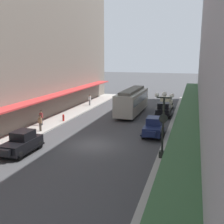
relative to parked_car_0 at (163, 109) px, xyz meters
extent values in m
plane|color=#424244|center=(-4.78, -13.50, -0.94)|extent=(200.00, 200.00, 0.00)
cube|color=#A8A59E|center=(-12.28, -13.50, -0.87)|extent=(3.00, 60.00, 0.15)
cube|color=#A8A59E|center=(2.72, -13.50, -0.87)|extent=(3.00, 60.00, 0.15)
cube|color=#BF3333|center=(-12.88, -13.50, 2.06)|extent=(1.80, 54.00, 0.16)
cube|color=#335933|center=(3.32, -13.50, 2.06)|extent=(1.80, 54.00, 0.16)
cube|color=black|center=(0.00, 0.03, -0.20)|extent=(1.78, 3.93, 0.80)
cube|color=black|center=(0.00, -0.22, 0.55)|extent=(1.47, 1.73, 0.70)
cube|color=#8C9EA8|center=(0.00, -0.22, 0.55)|extent=(1.40, 1.69, 0.42)
cube|color=black|center=(-0.04, 2.16, -0.15)|extent=(0.94, 0.38, 0.52)
cube|color=black|center=(-0.95, 0.01, -0.52)|extent=(0.31, 3.51, 0.12)
cube|color=black|center=(0.95, 0.05, -0.52)|extent=(0.31, 3.51, 0.12)
cylinder|color=black|center=(-0.84, 1.38, -0.60)|extent=(0.23, 0.68, 0.68)
cylinder|color=black|center=(0.78, 1.41, -0.60)|extent=(0.23, 0.68, 0.68)
cylinder|color=black|center=(-0.78, -1.35, -0.60)|extent=(0.23, 0.68, 0.68)
cylinder|color=black|center=(0.83, -1.31, -0.60)|extent=(0.23, 0.68, 0.68)
cube|color=#19234C|center=(0.06, -9.07, -0.20)|extent=(1.77, 3.93, 0.80)
cube|color=#19234C|center=(0.06, -8.82, 0.55)|extent=(1.47, 1.73, 0.70)
cube|color=#8C9EA8|center=(0.06, -8.82, 0.55)|extent=(1.40, 1.69, 0.42)
cube|color=#19234C|center=(0.10, -11.20, -0.15)|extent=(0.94, 0.38, 0.52)
cube|color=black|center=(1.01, -9.05, -0.52)|extent=(0.30, 3.51, 0.12)
cube|color=black|center=(-0.89, -9.09, -0.52)|extent=(0.30, 3.51, 0.12)
cylinder|color=black|center=(0.89, -10.42, -0.60)|extent=(0.23, 0.68, 0.68)
cylinder|color=black|center=(-0.72, -10.45, -0.60)|extent=(0.23, 0.68, 0.68)
cylinder|color=black|center=(0.84, -7.69, -0.60)|extent=(0.23, 0.68, 0.68)
cylinder|color=black|center=(-0.77, -7.72, -0.60)|extent=(0.23, 0.68, 0.68)
cube|color=black|center=(-9.56, -17.18, -0.20)|extent=(1.70, 3.90, 0.80)
cube|color=black|center=(-9.56, -16.93, 0.55)|extent=(1.44, 1.70, 0.70)
cube|color=#8C9EA8|center=(-9.56, -16.93, 0.55)|extent=(1.37, 1.67, 0.42)
cube|color=black|center=(-9.56, -19.31, -0.15)|extent=(0.94, 0.36, 0.52)
cube|color=black|center=(-8.61, -17.18, -0.52)|extent=(0.24, 3.51, 0.12)
cube|color=black|center=(-10.51, -17.18, -0.52)|extent=(0.24, 3.51, 0.12)
cylinder|color=black|center=(-8.75, -18.55, -0.60)|extent=(0.22, 0.68, 0.68)
cylinder|color=black|center=(-10.37, -18.55, -0.60)|extent=(0.22, 0.68, 0.68)
cylinder|color=black|center=(-8.75, -15.82, -0.60)|extent=(0.22, 0.68, 0.68)
cylinder|color=black|center=(-10.37, -15.82, -0.60)|extent=(0.22, 0.68, 0.68)
cube|color=beige|center=(-0.28, 5.06, -0.20)|extent=(1.88, 3.97, 0.80)
cube|color=beige|center=(-0.26, 5.31, 0.55)|extent=(1.52, 1.76, 0.70)
cube|color=#8C9EA8|center=(-0.26, 5.31, 0.55)|extent=(1.44, 1.73, 0.42)
cube|color=beige|center=(-0.37, 2.93, -0.15)|extent=(0.95, 0.40, 0.52)
cube|color=#6D6856|center=(0.67, 5.01, -0.52)|extent=(0.40, 3.52, 0.12)
cube|color=#6D6856|center=(-1.22, 5.10, -0.52)|extent=(0.40, 3.52, 0.12)
cylinder|color=black|center=(0.47, 3.66, -0.60)|extent=(0.25, 0.69, 0.68)
cylinder|color=black|center=(-1.14, 3.73, -0.60)|extent=(0.25, 0.69, 0.68)
cylinder|color=black|center=(0.59, 6.38, -0.60)|extent=(0.25, 0.69, 0.68)
cylinder|color=black|center=(-1.02, 6.46, -0.60)|extent=(0.25, 0.69, 0.68)
cube|color=#ADA899|center=(-4.26, 0.03, 0.81)|extent=(2.63, 9.63, 2.70)
cube|color=#5F5C54|center=(-4.26, 0.03, 2.34)|extent=(1.62, 8.66, 0.36)
cube|color=#8C9EA8|center=(-4.26, 0.03, 1.28)|extent=(2.65, 8.87, 0.95)
cube|color=black|center=(-4.22, 2.91, -0.74)|extent=(2.02, 1.23, 0.40)
cube|color=black|center=(-4.30, -2.85, -0.74)|extent=(2.02, 1.23, 0.40)
cube|color=black|center=(1.62, -15.13, -0.54)|extent=(0.44, 0.44, 0.50)
cylinder|color=black|center=(1.62, -15.13, 1.81)|extent=(0.16, 0.16, 4.20)
cube|color=black|center=(1.62, -15.13, 3.91)|extent=(1.10, 0.10, 0.10)
sphere|color=white|center=(1.07, -15.13, 4.09)|extent=(0.32, 0.32, 0.32)
sphere|color=white|center=(2.17, -15.13, 4.09)|extent=(0.32, 0.32, 0.32)
sphere|color=white|center=(1.62, -15.13, 4.19)|extent=(0.36, 0.36, 0.36)
cylinder|color=black|center=(1.62, -15.13, 2.31)|extent=(0.64, 0.18, 0.64)
cylinder|color=silver|center=(1.62, -15.03, 2.31)|extent=(0.56, 0.02, 0.56)
cylinder|color=#B21E19|center=(-11.13, -6.75, -0.44)|extent=(0.24, 0.24, 0.70)
sphere|color=#B21E19|center=(-11.13, -6.75, -0.07)|extent=(0.20, 0.20, 0.20)
cylinder|color=#4C4238|center=(-11.39, -11.42, -0.37)|extent=(0.24, 0.24, 0.85)
cube|color=#8C6647|center=(-11.39, -11.42, 0.34)|extent=(0.36, 0.22, 0.56)
sphere|color=#9E7051|center=(-11.39, -11.42, 0.74)|extent=(0.22, 0.22, 0.22)
cylinder|color=black|center=(-11.39, -11.42, 0.86)|extent=(0.28, 0.28, 0.04)
cylinder|color=#4C4238|center=(3.03, -5.63, -0.37)|extent=(0.24, 0.24, 0.85)
cube|color=white|center=(3.03, -5.63, 0.34)|extent=(0.36, 0.22, 0.56)
sphere|color=tan|center=(3.03, -5.63, 0.74)|extent=(0.22, 0.22, 0.22)
cylinder|color=black|center=(3.03, -5.63, 0.86)|extent=(0.28, 0.28, 0.04)
cylinder|color=#2D2D33|center=(-12.57, -9.27, -0.37)|extent=(0.24, 0.24, 0.85)
cube|color=maroon|center=(-12.57, -9.27, 0.34)|extent=(0.36, 0.22, 0.56)
sphere|color=beige|center=(-12.57, -9.27, 0.74)|extent=(0.22, 0.22, 0.22)
cylinder|color=black|center=(-12.57, -9.27, 0.86)|extent=(0.28, 0.28, 0.04)
cylinder|color=#4C4238|center=(3.00, -10.45, -0.37)|extent=(0.24, 0.24, 0.85)
cube|color=#26262D|center=(3.00, -10.45, 0.34)|extent=(0.36, 0.22, 0.56)
sphere|color=beige|center=(3.00, -10.45, 0.74)|extent=(0.22, 0.22, 0.22)
cylinder|color=slate|center=(-11.91, 3.73, -0.37)|extent=(0.24, 0.24, 0.85)
cube|color=white|center=(-11.91, 3.73, 0.34)|extent=(0.36, 0.22, 0.56)
sphere|color=tan|center=(-11.91, 3.73, 0.74)|extent=(0.22, 0.22, 0.22)
cylinder|color=black|center=(-11.91, 3.73, 0.86)|extent=(0.28, 0.28, 0.04)
camera|label=1|loc=(3.72, -35.12, 7.03)|focal=43.20mm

